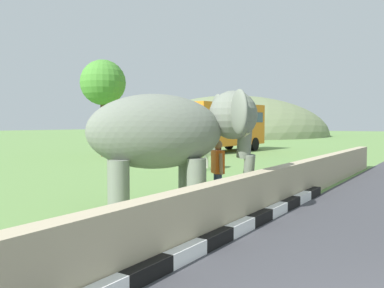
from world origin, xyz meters
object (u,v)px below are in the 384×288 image
(elephant, at_px, (171,133))
(cow_near, at_px, (206,150))
(bus_orange, at_px, (223,123))
(person_handler, at_px, (218,169))

(elephant, bearing_deg, cow_near, 26.56)
(cow_near, bearing_deg, bus_orange, 25.31)
(elephant, distance_m, bus_orange, 20.18)
(elephant, distance_m, cow_near, 8.92)
(cow_near, bearing_deg, elephant, -153.44)
(elephant, relative_size, bus_orange, 0.47)
(person_handler, height_order, cow_near, person_handler)
(bus_orange, bearing_deg, cow_near, -154.69)
(person_handler, bearing_deg, elephant, 160.89)
(bus_orange, distance_m, cow_near, 11.38)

